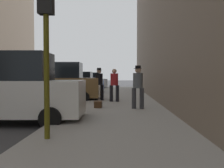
# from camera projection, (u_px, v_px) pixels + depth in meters

# --- Properties ---
(sidewalk) EXTENTS (4.00, 40.00, 0.15)m
(sidewalk) POSITION_uv_depth(u_px,v_px,m) (118.00, 115.00, 9.07)
(sidewalk) COLOR gray
(sidewalk) RESTS_ON ground_plane
(parked_white_van) EXTENTS (4.65, 2.16, 2.25)m
(parked_white_van) POSITION_uv_depth(u_px,v_px,m) (12.00, 91.00, 7.95)
(parked_white_van) COLOR silver
(parked_white_van) RESTS_ON ground_plane
(parked_bronze_suv) EXTENTS (4.65, 2.16, 2.25)m
(parked_bronze_suv) POSITION_uv_depth(u_px,v_px,m) (61.00, 84.00, 14.40)
(parked_bronze_suv) COLOR brown
(parked_bronze_suv) RESTS_ON ground_plane
(parked_blue_sedan) EXTENTS (4.23, 2.12, 1.79)m
(parked_blue_sedan) POSITION_uv_depth(u_px,v_px,m) (78.00, 83.00, 20.40)
(parked_blue_sedan) COLOR navy
(parked_blue_sedan) RESTS_ON ground_plane
(parked_silver_sedan) EXTENTS (4.26, 2.18, 1.79)m
(parked_silver_sedan) POSITION_uv_depth(u_px,v_px,m) (89.00, 81.00, 26.99)
(parked_silver_sedan) COLOR #B7BABF
(parked_silver_sedan) RESTS_ON ground_plane
(fire_hydrant) EXTENTS (0.42, 0.22, 0.70)m
(fire_hydrant) POSITION_uv_depth(u_px,v_px,m) (93.00, 92.00, 14.93)
(fire_hydrant) COLOR red
(fire_hydrant) RESTS_ON sidewalk
(traffic_light) EXTENTS (0.32, 0.32, 3.60)m
(traffic_light) POSITION_uv_depth(u_px,v_px,m) (46.00, 19.00, 5.38)
(traffic_light) COLOR #514C0F
(traffic_light) RESTS_ON sidewalk
(pedestrian_with_beanie) EXTENTS (0.52, 0.44, 1.78)m
(pedestrian_with_beanie) POSITION_uv_depth(u_px,v_px,m) (138.00, 85.00, 10.25)
(pedestrian_with_beanie) COLOR #333338
(pedestrian_with_beanie) RESTS_ON sidewalk
(pedestrian_with_fedora) EXTENTS (0.52, 0.44, 1.78)m
(pedestrian_with_fedora) POSITION_uv_depth(u_px,v_px,m) (99.00, 82.00, 13.66)
(pedestrian_with_fedora) COLOR black
(pedestrian_with_fedora) RESTS_ON sidewalk
(pedestrian_in_red_jacket) EXTENTS (0.52, 0.44, 1.71)m
(pedestrian_in_red_jacket) POSITION_uv_depth(u_px,v_px,m) (114.00, 83.00, 13.02)
(pedestrian_in_red_jacket) COLOR black
(pedestrian_in_red_jacket) RESTS_ON sidewalk
(duffel_bag) EXTENTS (0.32, 0.44, 0.28)m
(duffel_bag) POSITION_uv_depth(u_px,v_px,m) (98.00, 104.00, 10.65)
(duffel_bag) COLOR #472D19
(duffel_bag) RESTS_ON sidewalk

